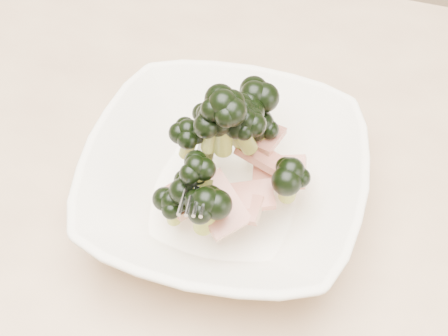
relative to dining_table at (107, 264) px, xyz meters
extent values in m
cube|color=tan|center=(0.00, 0.00, 0.08)|extent=(1.20, 0.80, 0.04)
imported|color=white|center=(0.11, 0.05, 0.13)|extent=(0.26, 0.26, 0.06)
cylinder|color=olive|center=(0.11, 0.06, 0.19)|extent=(0.02, 0.02, 0.05)
ellipsoid|color=black|center=(0.11, 0.06, 0.22)|extent=(0.04, 0.04, 0.03)
cylinder|color=olive|center=(0.14, 0.09, 0.14)|extent=(0.01, 0.02, 0.03)
ellipsoid|color=black|center=(0.14, 0.09, 0.16)|extent=(0.04, 0.04, 0.03)
cylinder|color=olive|center=(0.10, 0.06, 0.18)|extent=(0.02, 0.02, 0.04)
ellipsoid|color=black|center=(0.10, 0.06, 0.20)|extent=(0.04, 0.04, 0.03)
cylinder|color=olive|center=(0.12, 0.07, 0.17)|extent=(0.02, 0.02, 0.04)
ellipsoid|color=black|center=(0.12, 0.07, 0.20)|extent=(0.04, 0.04, 0.03)
cylinder|color=olive|center=(0.10, 0.01, 0.16)|extent=(0.01, 0.02, 0.04)
ellipsoid|color=black|center=(0.10, 0.01, 0.19)|extent=(0.03, 0.03, 0.02)
cylinder|color=olive|center=(0.17, 0.05, 0.14)|extent=(0.02, 0.02, 0.04)
ellipsoid|color=black|center=(0.17, 0.05, 0.17)|extent=(0.04, 0.04, 0.03)
cylinder|color=olive|center=(0.12, -0.01, 0.15)|extent=(0.02, 0.02, 0.04)
ellipsoid|color=black|center=(0.12, -0.01, 0.17)|extent=(0.04, 0.04, 0.03)
cylinder|color=olive|center=(0.12, 0.07, 0.17)|extent=(0.02, 0.02, 0.04)
ellipsoid|color=black|center=(0.12, 0.07, 0.20)|extent=(0.03, 0.03, 0.03)
cylinder|color=olive|center=(0.11, 0.08, 0.16)|extent=(0.02, 0.02, 0.04)
ellipsoid|color=black|center=(0.11, 0.08, 0.19)|extent=(0.03, 0.03, 0.02)
cylinder|color=olive|center=(0.13, 0.06, 0.17)|extent=(0.02, 0.02, 0.04)
ellipsoid|color=black|center=(0.13, 0.06, 0.20)|extent=(0.04, 0.04, 0.03)
cylinder|color=olive|center=(0.12, 0.08, 0.16)|extent=(0.02, 0.02, 0.04)
ellipsoid|color=black|center=(0.12, 0.08, 0.19)|extent=(0.04, 0.04, 0.03)
cylinder|color=olive|center=(0.08, 0.05, 0.16)|extent=(0.02, 0.01, 0.03)
ellipsoid|color=black|center=(0.08, 0.05, 0.18)|extent=(0.03, 0.03, 0.03)
cylinder|color=olive|center=(0.12, 0.10, 0.16)|extent=(0.02, 0.03, 0.06)
ellipsoid|color=black|center=(0.12, 0.10, 0.19)|extent=(0.04, 0.04, 0.03)
cylinder|color=olive|center=(0.09, 0.08, 0.15)|extent=(0.02, 0.02, 0.04)
ellipsoid|color=black|center=(0.09, 0.08, 0.18)|extent=(0.03, 0.03, 0.03)
cylinder|color=olive|center=(0.10, 0.06, 0.18)|extent=(0.02, 0.02, 0.03)
ellipsoid|color=black|center=(0.10, 0.06, 0.20)|extent=(0.03, 0.03, 0.02)
cylinder|color=olive|center=(0.10, 0.01, 0.15)|extent=(0.02, 0.02, 0.03)
ellipsoid|color=black|center=(0.10, 0.01, 0.17)|extent=(0.03, 0.03, 0.03)
cylinder|color=olive|center=(0.08, 0.00, 0.13)|extent=(0.01, 0.01, 0.03)
ellipsoid|color=black|center=(0.08, 0.00, 0.15)|extent=(0.03, 0.03, 0.03)
cube|color=maroon|center=(0.13, 0.02, 0.14)|extent=(0.05, 0.03, 0.02)
cube|color=maroon|center=(0.14, 0.02, 0.15)|extent=(0.05, 0.05, 0.01)
cube|color=maroon|center=(0.16, 0.06, 0.14)|extent=(0.05, 0.04, 0.03)
cube|color=maroon|center=(0.08, 0.01, 0.13)|extent=(0.05, 0.04, 0.02)
cube|color=maroon|center=(0.14, 0.09, 0.15)|extent=(0.03, 0.04, 0.01)
cube|color=maroon|center=(0.12, 0.01, 0.15)|extent=(0.06, 0.06, 0.02)
cube|color=maroon|center=(0.15, 0.07, 0.15)|extent=(0.06, 0.04, 0.02)
camera|label=1|loc=(0.21, -0.27, 0.58)|focal=50.00mm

